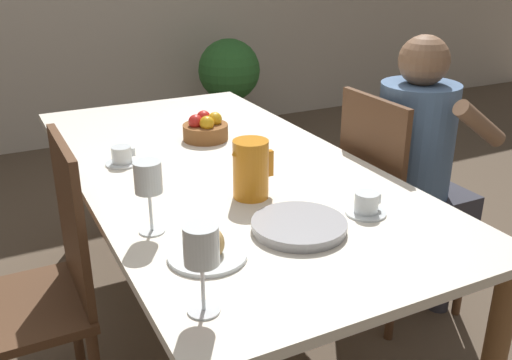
{
  "coord_description": "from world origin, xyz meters",
  "views": [
    {
      "loc": [
        -0.77,
        -1.82,
        1.49
      ],
      "look_at": [
        0.0,
        -0.3,
        0.79
      ],
      "focal_mm": 40.0,
      "sensor_mm": 36.0,
      "label": 1
    }
  ],
  "objects_px": {
    "fruit_bowl": "(205,129)",
    "potted_plant": "(229,74)",
    "serving_tray": "(299,226)",
    "wine_glass_juice": "(201,250)",
    "teacup_across": "(122,157)",
    "red_pitcher": "(251,169)",
    "wine_glass_water": "(148,180)",
    "chair_person_side": "(391,203)",
    "chair_opposite": "(40,286)",
    "person_seated": "(420,158)",
    "teacup_near_person": "(366,205)",
    "bread_plate": "(207,248)"
  },
  "relations": [
    {
      "from": "red_pitcher",
      "to": "teacup_across",
      "type": "xyz_separation_m",
      "value": [
        -0.29,
        0.48,
        -0.07
      ]
    },
    {
      "from": "chair_opposite",
      "to": "person_seated",
      "type": "bearing_deg",
      "value": -91.86
    },
    {
      "from": "person_seated",
      "to": "serving_tray",
      "type": "distance_m",
      "value": 0.87
    },
    {
      "from": "chair_opposite",
      "to": "serving_tray",
      "type": "distance_m",
      "value": 0.83
    },
    {
      "from": "wine_glass_water",
      "to": "fruit_bowl",
      "type": "xyz_separation_m",
      "value": [
        0.45,
        0.7,
        -0.11
      ]
    },
    {
      "from": "fruit_bowl",
      "to": "teacup_across",
      "type": "bearing_deg",
      "value": -161.44
    },
    {
      "from": "serving_tray",
      "to": "fruit_bowl",
      "type": "distance_m",
      "value": 0.88
    },
    {
      "from": "fruit_bowl",
      "to": "red_pitcher",
      "type": "bearing_deg",
      "value": -98.57
    },
    {
      "from": "chair_opposite",
      "to": "person_seated",
      "type": "xyz_separation_m",
      "value": [
        1.46,
        -0.05,
        0.2
      ]
    },
    {
      "from": "wine_glass_juice",
      "to": "teacup_across",
      "type": "xyz_separation_m",
      "value": [
        0.08,
        0.99,
        -0.13
      ]
    },
    {
      "from": "wine_glass_water",
      "to": "fruit_bowl",
      "type": "height_order",
      "value": "wine_glass_water"
    },
    {
      "from": "chair_person_side",
      "to": "serving_tray",
      "type": "relative_size",
      "value": 3.54
    },
    {
      "from": "teacup_near_person",
      "to": "fruit_bowl",
      "type": "bearing_deg",
      "value": 100.49
    },
    {
      "from": "wine_glass_juice",
      "to": "wine_glass_water",
      "type": "bearing_deg",
      "value": 88.34
    },
    {
      "from": "fruit_bowl",
      "to": "potted_plant",
      "type": "xyz_separation_m",
      "value": [
        1.0,
        1.99,
        -0.24
      ]
    },
    {
      "from": "wine_glass_juice",
      "to": "teacup_near_person",
      "type": "bearing_deg",
      "value": 20.93
    },
    {
      "from": "chair_person_side",
      "to": "chair_opposite",
      "type": "bearing_deg",
      "value": -90.24
    },
    {
      "from": "chair_opposite",
      "to": "wine_glass_juice",
      "type": "xyz_separation_m",
      "value": [
        0.29,
        -0.65,
        0.38
      ]
    },
    {
      "from": "wine_glass_juice",
      "to": "serving_tray",
      "type": "relative_size",
      "value": 0.78
    },
    {
      "from": "chair_person_side",
      "to": "wine_glass_water",
      "type": "distance_m",
      "value": 1.16
    },
    {
      "from": "teacup_across",
      "to": "chair_person_side",
      "type": "bearing_deg",
      "value": -18.69
    },
    {
      "from": "teacup_across",
      "to": "red_pitcher",
      "type": "bearing_deg",
      "value": -58.39
    },
    {
      "from": "chair_opposite",
      "to": "potted_plant",
      "type": "relative_size",
      "value": 1.18
    },
    {
      "from": "chair_person_side",
      "to": "wine_glass_water",
      "type": "height_order",
      "value": "chair_person_side"
    },
    {
      "from": "wine_glass_juice",
      "to": "teacup_near_person",
      "type": "distance_m",
      "value": 0.68
    },
    {
      "from": "wine_glass_water",
      "to": "wine_glass_juice",
      "type": "relative_size",
      "value": 1.0
    },
    {
      "from": "wine_glass_water",
      "to": "teacup_near_person",
      "type": "relative_size",
      "value": 1.72
    },
    {
      "from": "wine_glass_water",
      "to": "teacup_across",
      "type": "distance_m",
      "value": 0.58
    },
    {
      "from": "teacup_across",
      "to": "potted_plant",
      "type": "relative_size",
      "value": 0.15
    },
    {
      "from": "person_seated",
      "to": "potted_plant",
      "type": "relative_size",
      "value": 1.46
    },
    {
      "from": "teacup_near_person",
      "to": "fruit_bowl",
      "type": "height_order",
      "value": "fruit_bowl"
    },
    {
      "from": "serving_tray",
      "to": "fruit_bowl",
      "type": "xyz_separation_m",
      "value": [
        0.07,
        0.88,
        0.03
      ]
    },
    {
      "from": "chair_person_side",
      "to": "teacup_near_person",
      "type": "xyz_separation_m",
      "value": [
        -0.45,
        -0.41,
        0.26
      ]
    },
    {
      "from": "person_seated",
      "to": "fruit_bowl",
      "type": "distance_m",
      "value": 0.88
    },
    {
      "from": "teacup_near_person",
      "to": "serving_tray",
      "type": "bearing_deg",
      "value": -179.21
    },
    {
      "from": "teacup_across",
      "to": "fruit_bowl",
      "type": "relative_size",
      "value": 0.66
    },
    {
      "from": "wine_glass_water",
      "to": "potted_plant",
      "type": "relative_size",
      "value": 0.26
    },
    {
      "from": "potted_plant",
      "to": "person_seated",
      "type": "bearing_deg",
      "value": -96.74
    },
    {
      "from": "teacup_across",
      "to": "potted_plant",
      "type": "distance_m",
      "value": 2.54
    },
    {
      "from": "wine_glass_juice",
      "to": "potted_plant",
      "type": "distance_m",
      "value": 3.45
    },
    {
      "from": "fruit_bowl",
      "to": "potted_plant",
      "type": "height_order",
      "value": "fruit_bowl"
    },
    {
      "from": "red_pitcher",
      "to": "wine_glass_juice",
      "type": "distance_m",
      "value": 0.63
    },
    {
      "from": "chair_person_side",
      "to": "potted_plant",
      "type": "bearing_deg",
      "value": 171.02
    },
    {
      "from": "chair_opposite",
      "to": "potted_plant",
      "type": "xyz_separation_m",
      "value": [
        1.76,
        2.45,
        0.03
      ]
    },
    {
      "from": "chair_person_side",
      "to": "red_pitcher",
      "type": "height_order",
      "value": "chair_person_side"
    },
    {
      "from": "teacup_near_person",
      "to": "serving_tray",
      "type": "xyz_separation_m",
      "value": [
        -0.24,
        -0.0,
        -0.01
      ]
    },
    {
      "from": "wine_glass_juice",
      "to": "potted_plant",
      "type": "bearing_deg",
      "value": 64.72
    },
    {
      "from": "red_pitcher",
      "to": "wine_glass_water",
      "type": "distance_m",
      "value": 0.37
    },
    {
      "from": "red_pitcher",
      "to": "teacup_near_person",
      "type": "bearing_deg",
      "value": -46.82
    },
    {
      "from": "wine_glass_juice",
      "to": "bread_plate",
      "type": "relative_size",
      "value": 1.02
    }
  ]
}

